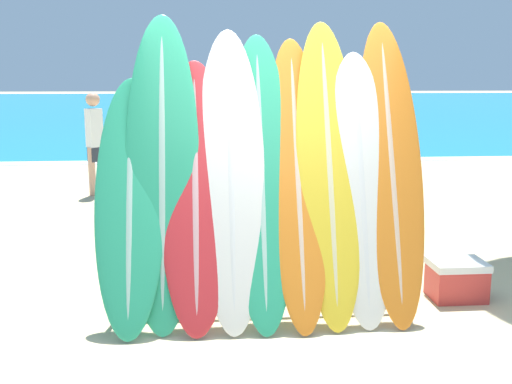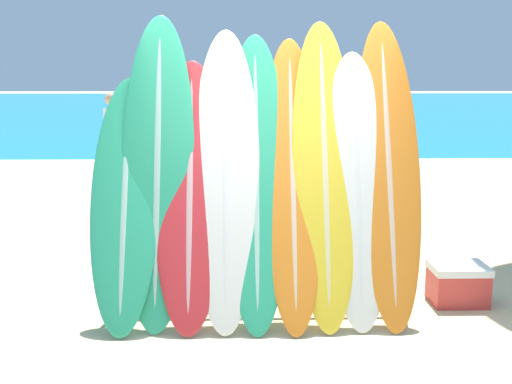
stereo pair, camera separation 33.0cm
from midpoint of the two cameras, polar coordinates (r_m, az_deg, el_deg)
name	(u,v)px [view 2 (the right image)]	position (r m, az deg, el deg)	size (l,w,h in m)	color
ground_plane	(277,334)	(4.80, 4.05, -13.34)	(160.00, 160.00, 0.00)	#CCB789
ocean_water	(246,105)	(43.40, -0.78, 8.31)	(120.00, 60.00, 0.01)	teal
surfboard_rack	(258,262)	(4.92, 2.16, -6.69)	(2.48, 0.04, 0.89)	#28282D
surfboard_slot_0	(125,202)	(4.86, -10.46, -0.92)	(0.55, 0.94, 1.98)	#289E70
surfboard_slot_1	(158,168)	(4.87, -7.43, 2.28)	(0.60, 0.96, 2.49)	#289E70
surfboard_slot_2	(190,192)	(4.82, -4.36, 0.01)	(0.58, 0.97, 2.12)	red
surfboard_slot_3	(226,175)	(4.84, -0.95, 1.65)	(0.56, 1.06, 2.38)	silver
surfboard_slot_4	(256,177)	(4.86, 1.97, 1.45)	(0.53, 1.09, 2.34)	#289E70
surfboard_slot_5	(293,179)	(4.89, 5.44, 1.26)	(0.49, 1.11, 2.31)	orange
surfboard_slot_6	(325,170)	(4.92, 8.47, 2.09)	(0.54, 1.06, 2.45)	yellow
surfboard_slot_7	(357,187)	(4.94, 11.51, 0.49)	(0.54, 0.89, 2.19)	silver
surfboard_slot_8	(388,170)	(5.04, 14.33, 2.07)	(0.52, 1.04, 2.45)	orange
person_near_water	(113,139)	(10.43, -12.56, 4.98)	(0.29, 0.29, 1.72)	tan
person_mid_beach	(314,169)	(6.70, 6.94, 2.20)	(0.24, 0.29, 1.77)	tan
cooler_box	(458,283)	(5.67, 20.28, -8.19)	(0.48, 0.38, 0.35)	red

